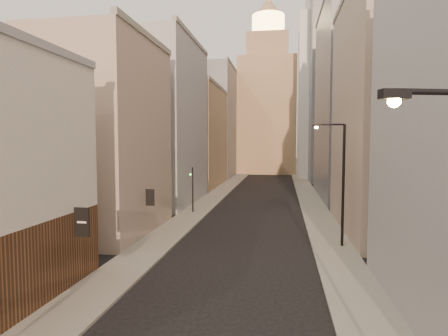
# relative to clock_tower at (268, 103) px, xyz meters

# --- Properties ---
(sidewalk_left) EXTENTS (3.00, 140.00, 0.15)m
(sidewalk_left) POSITION_rel_clock_tower_xyz_m (-5.50, -37.00, -17.56)
(sidewalk_left) COLOR gray
(sidewalk_left) RESTS_ON ground
(sidewalk_right) EXTENTS (3.00, 140.00, 0.15)m
(sidewalk_right) POSITION_rel_clock_tower_xyz_m (7.50, -37.00, -17.56)
(sidewalk_right) COLOR gray
(sidewalk_right) RESTS_ON ground
(left_bldg_beige) EXTENTS (8.00, 12.00, 16.00)m
(left_bldg_beige) POSITION_rel_clock_tower_xyz_m (-11.00, -66.00, -9.63)
(left_bldg_beige) COLOR gray
(left_bldg_beige) RESTS_ON ground
(left_bldg_grey) EXTENTS (8.00, 16.00, 20.00)m
(left_bldg_grey) POSITION_rel_clock_tower_xyz_m (-11.00, -50.00, -7.63)
(left_bldg_grey) COLOR gray
(left_bldg_grey) RESTS_ON ground
(left_bldg_tan) EXTENTS (8.00, 18.00, 17.00)m
(left_bldg_tan) POSITION_rel_clock_tower_xyz_m (-11.00, -32.00, -9.13)
(left_bldg_tan) COLOR #997B59
(left_bldg_tan) RESTS_ON ground
(left_bldg_wingrid) EXTENTS (8.00, 20.00, 24.00)m
(left_bldg_wingrid) POSITION_rel_clock_tower_xyz_m (-11.00, -12.00, -5.63)
(left_bldg_wingrid) COLOR gray
(left_bldg_wingrid) RESTS_ON ground
(right_bldg_beige) EXTENTS (8.00, 16.00, 20.00)m
(right_bldg_beige) POSITION_rel_clock_tower_xyz_m (13.00, -62.00, -7.63)
(right_bldg_beige) COLOR gray
(right_bldg_beige) RESTS_ON ground
(right_bldg_wingrid) EXTENTS (8.00, 20.00, 26.00)m
(right_bldg_wingrid) POSITION_rel_clock_tower_xyz_m (13.00, -42.00, -4.63)
(right_bldg_wingrid) COLOR gray
(right_bldg_wingrid) RESTS_ON ground
(highrise) EXTENTS (21.00, 23.00, 51.20)m
(highrise) POSITION_rel_clock_tower_xyz_m (19.00, -14.00, 8.02)
(highrise) COLOR gray
(highrise) RESTS_ON ground
(clock_tower) EXTENTS (14.00, 14.00, 44.90)m
(clock_tower) POSITION_rel_clock_tower_xyz_m (0.00, 0.00, 0.00)
(clock_tower) COLOR #997B59
(clock_tower) RESTS_ON ground
(white_tower) EXTENTS (8.00, 8.00, 41.50)m
(white_tower) POSITION_rel_clock_tower_xyz_m (11.00, -14.00, 0.97)
(white_tower) COLOR silver
(white_tower) RESTS_ON ground
(streetlamp_mid) EXTENTS (2.36, 0.45, 9.00)m
(streetlamp_mid) POSITION_rel_clock_tower_xyz_m (7.95, -67.73, -12.49)
(streetlamp_mid) COLOR black
(streetlamp_mid) RESTS_ON ground
(traffic_light_left) EXTENTS (0.56, 0.46, 5.00)m
(traffic_light_left) POSITION_rel_clock_tower_xyz_m (-5.71, -56.46, -14.09)
(traffic_light_left) COLOR black
(traffic_light_left) RESTS_ON ground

